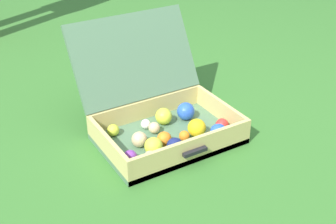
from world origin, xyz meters
TOP-DOWN VIEW (x-y plane):
  - ground_plane at (0.00, 0.00)m, footprint 16.00×16.00m
  - open_suitcase at (0.00, 0.11)m, footprint 0.59×0.63m

SIDE VIEW (x-z plane):
  - ground_plane at x=0.00m, z-range 0.00..0.00m
  - open_suitcase at x=0.00m, z-range -0.13..0.34m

